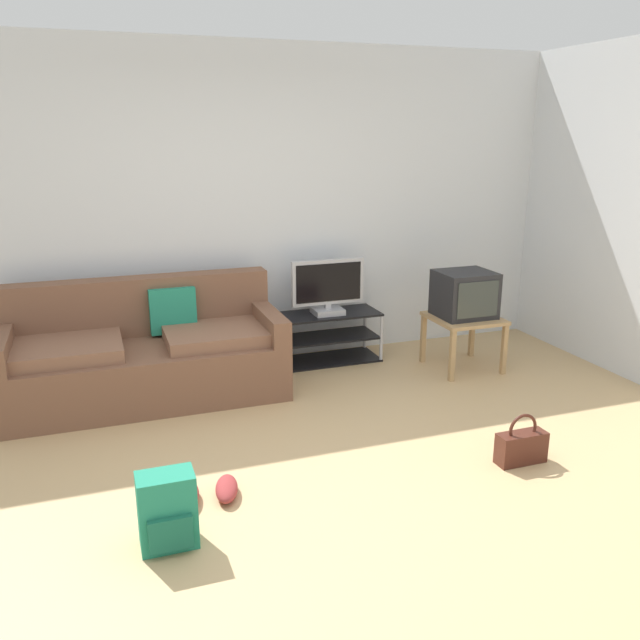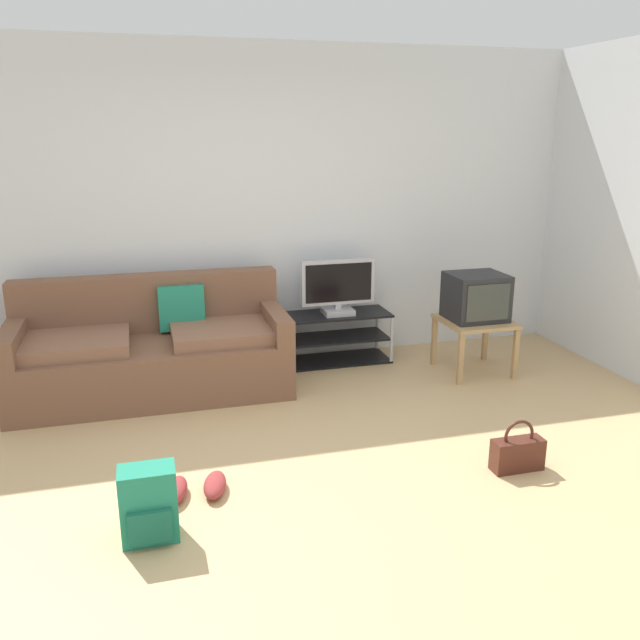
{
  "view_description": "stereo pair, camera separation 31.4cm",
  "coord_description": "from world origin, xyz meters",
  "px_view_note": "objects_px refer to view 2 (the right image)",
  "views": [
    {
      "loc": [
        -1.12,
        -3.09,
        1.99
      ],
      "look_at": [
        0.32,
        0.99,
        0.74
      ],
      "focal_mm": 36.86,
      "sensor_mm": 36.0,
      "label": 1
    },
    {
      "loc": [
        -0.82,
        -3.19,
        1.99
      ],
      "look_at": [
        0.32,
        0.99,
        0.74
      ],
      "focal_mm": 36.86,
      "sensor_mm": 36.0,
      "label": 2
    }
  ],
  "objects_px": {
    "side_table": "(475,327)",
    "sneakers_pair": "(195,487)",
    "crt_tv": "(476,297)",
    "handbag": "(517,453)",
    "tv_stand": "(337,337)",
    "backpack": "(149,505)",
    "flat_tv": "(338,288)",
    "couch": "(152,351)"
  },
  "relations": [
    {
      "from": "flat_tv",
      "to": "crt_tv",
      "type": "distance_m",
      "value": 1.17
    },
    {
      "from": "flat_tv",
      "to": "crt_tv",
      "type": "relative_size",
      "value": 1.42
    },
    {
      "from": "crt_tv",
      "to": "handbag",
      "type": "relative_size",
      "value": 1.41
    },
    {
      "from": "tv_stand",
      "to": "flat_tv",
      "type": "xyz_separation_m",
      "value": [
        -0.0,
        -0.02,
        0.46
      ]
    },
    {
      "from": "side_table",
      "to": "couch",
      "type": "bearing_deg",
      "value": 173.96
    },
    {
      "from": "crt_tv",
      "to": "backpack",
      "type": "bearing_deg",
      "value": -147.18
    },
    {
      "from": "side_table",
      "to": "sneakers_pair",
      "type": "relative_size",
      "value": 1.38
    },
    {
      "from": "couch",
      "to": "tv_stand",
      "type": "height_order",
      "value": "couch"
    },
    {
      "from": "couch",
      "to": "side_table",
      "type": "distance_m",
      "value": 2.66
    },
    {
      "from": "flat_tv",
      "to": "side_table",
      "type": "xyz_separation_m",
      "value": [
        1.04,
        -0.54,
        -0.28
      ]
    },
    {
      "from": "tv_stand",
      "to": "crt_tv",
      "type": "xyz_separation_m",
      "value": [
        1.04,
        -0.55,
        0.44
      ]
    },
    {
      "from": "flat_tv",
      "to": "handbag",
      "type": "xyz_separation_m",
      "value": [
        0.49,
        -2.15,
        -0.57
      ]
    },
    {
      "from": "couch",
      "to": "side_table",
      "type": "bearing_deg",
      "value": -6.04
    },
    {
      "from": "tv_stand",
      "to": "backpack",
      "type": "xyz_separation_m",
      "value": [
        -1.68,
        -2.31,
        -0.03
      ]
    },
    {
      "from": "tv_stand",
      "to": "backpack",
      "type": "distance_m",
      "value": 2.85
    },
    {
      "from": "flat_tv",
      "to": "backpack",
      "type": "relative_size",
      "value": 1.67
    },
    {
      "from": "tv_stand",
      "to": "handbag",
      "type": "distance_m",
      "value": 2.23
    },
    {
      "from": "flat_tv",
      "to": "side_table",
      "type": "relative_size",
      "value": 1.17
    },
    {
      "from": "crt_tv",
      "to": "handbag",
      "type": "xyz_separation_m",
      "value": [
        -0.55,
        -1.63,
        -0.55
      ]
    },
    {
      "from": "handbag",
      "to": "crt_tv",
      "type": "bearing_deg",
      "value": 71.15
    },
    {
      "from": "side_table",
      "to": "sneakers_pair",
      "type": "bearing_deg",
      "value": -150.74
    },
    {
      "from": "side_table",
      "to": "crt_tv",
      "type": "bearing_deg",
      "value": 90.0
    },
    {
      "from": "handbag",
      "to": "sneakers_pair",
      "type": "distance_m",
      "value": 1.93
    },
    {
      "from": "flat_tv",
      "to": "backpack",
      "type": "height_order",
      "value": "flat_tv"
    },
    {
      "from": "couch",
      "to": "handbag",
      "type": "xyz_separation_m",
      "value": [
        2.09,
        -1.89,
        -0.22
      ]
    },
    {
      "from": "side_table",
      "to": "backpack",
      "type": "bearing_deg",
      "value": -147.43
    },
    {
      "from": "flat_tv",
      "to": "handbag",
      "type": "distance_m",
      "value": 2.28
    },
    {
      "from": "couch",
      "to": "flat_tv",
      "type": "distance_m",
      "value": 1.66
    },
    {
      "from": "side_table",
      "to": "backpack",
      "type": "relative_size",
      "value": 1.43
    },
    {
      "from": "sneakers_pair",
      "to": "side_table",
      "type": "bearing_deg",
      "value": 29.26
    },
    {
      "from": "couch",
      "to": "side_table",
      "type": "xyz_separation_m",
      "value": [
        2.64,
        -0.28,
        0.07
      ]
    },
    {
      "from": "crt_tv",
      "to": "handbag",
      "type": "height_order",
      "value": "crt_tv"
    },
    {
      "from": "backpack",
      "to": "handbag",
      "type": "bearing_deg",
      "value": -19.0
    },
    {
      "from": "flat_tv",
      "to": "sneakers_pair",
      "type": "relative_size",
      "value": 1.61
    },
    {
      "from": "flat_tv",
      "to": "backpack",
      "type": "xyz_separation_m",
      "value": [
        -1.68,
        -2.28,
        -0.49
      ]
    },
    {
      "from": "flat_tv",
      "to": "handbag",
      "type": "bearing_deg",
      "value": -77.2
    },
    {
      "from": "tv_stand",
      "to": "flat_tv",
      "type": "distance_m",
      "value": 0.46
    },
    {
      "from": "tv_stand",
      "to": "crt_tv",
      "type": "relative_size",
      "value": 2.01
    },
    {
      "from": "handbag",
      "to": "couch",
      "type": "bearing_deg",
      "value": 137.88
    },
    {
      "from": "tv_stand",
      "to": "sneakers_pair",
      "type": "height_order",
      "value": "tv_stand"
    },
    {
      "from": "couch",
      "to": "backpack",
      "type": "distance_m",
      "value": 2.03
    },
    {
      "from": "couch",
      "to": "backpack",
      "type": "bearing_deg",
      "value": -92.28
    }
  ]
}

